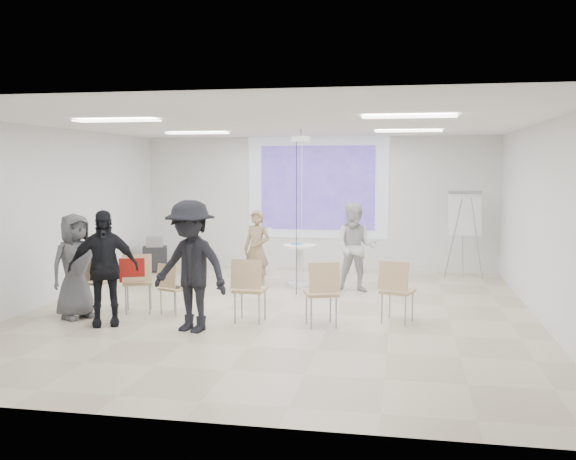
% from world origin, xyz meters
% --- Properties ---
extents(floor, '(8.00, 9.00, 0.10)m').
position_xyz_m(floor, '(0.00, 0.00, -0.05)').
color(floor, beige).
rests_on(floor, ground).
extents(ceiling, '(8.00, 9.00, 0.10)m').
position_xyz_m(ceiling, '(0.00, 0.00, 3.05)').
color(ceiling, white).
rests_on(ceiling, wall_back).
extents(wall_back, '(8.00, 0.10, 3.00)m').
position_xyz_m(wall_back, '(0.00, 4.55, 1.50)').
color(wall_back, silver).
rests_on(wall_back, floor).
extents(wall_left, '(0.10, 9.00, 3.00)m').
position_xyz_m(wall_left, '(-4.05, 0.00, 1.50)').
color(wall_left, silver).
rests_on(wall_left, floor).
extents(wall_right, '(0.10, 9.00, 3.00)m').
position_xyz_m(wall_right, '(4.05, 0.00, 1.50)').
color(wall_right, silver).
rests_on(wall_right, floor).
extents(projection_halo, '(3.20, 0.01, 2.30)m').
position_xyz_m(projection_halo, '(0.00, 4.49, 1.85)').
color(projection_halo, silver).
rests_on(projection_halo, wall_back).
extents(projection_image, '(2.60, 0.01, 1.90)m').
position_xyz_m(projection_image, '(0.00, 4.47, 1.85)').
color(projection_image, '#4831A7').
rests_on(projection_image, wall_back).
extents(pedestal_table, '(0.85, 0.85, 0.83)m').
position_xyz_m(pedestal_table, '(-0.05, 2.35, 0.46)').
color(pedestal_table, white).
rests_on(pedestal_table, floor).
extents(player_left, '(0.72, 0.59, 1.71)m').
position_xyz_m(player_left, '(-0.80, 1.88, 0.86)').
color(player_left, '#9E8261').
rests_on(player_left, floor).
extents(player_right, '(0.94, 0.78, 1.84)m').
position_xyz_m(player_right, '(1.07, 1.94, 0.92)').
color(player_right, silver).
rests_on(player_right, floor).
extents(controller_left, '(0.08, 0.14, 0.04)m').
position_xyz_m(controller_left, '(-0.62, 2.13, 1.13)').
color(controller_left, white).
rests_on(controller_left, player_left).
extents(controller_right, '(0.05, 0.12, 0.04)m').
position_xyz_m(controller_right, '(0.89, 2.19, 1.24)').
color(controller_right, silver).
rests_on(controller_right, player_right).
extents(chair_far_left, '(0.52, 0.55, 0.94)m').
position_xyz_m(chair_far_left, '(-2.96, -0.49, 0.56)').
color(chair_far_left, tan).
rests_on(chair_far_left, floor).
extents(chair_left_mid, '(0.59, 0.61, 0.97)m').
position_xyz_m(chair_left_mid, '(-2.19, -0.49, 0.57)').
color(chair_left_mid, tan).
rests_on(chair_left_mid, floor).
extents(chair_left_inner, '(0.51, 0.53, 0.82)m').
position_xyz_m(chair_left_inner, '(-1.63, -0.48, 0.48)').
color(chair_left_inner, tan).
rests_on(chair_left_inner, floor).
extents(chair_center, '(0.47, 0.50, 0.98)m').
position_xyz_m(chair_center, '(-0.30, -0.79, 0.58)').
color(chair_center, tan).
rests_on(chair_center, floor).
extents(chair_right_inner, '(0.59, 0.61, 0.97)m').
position_xyz_m(chair_right_inner, '(0.81, -0.84, 0.57)').
color(chair_right_inner, tan).
rests_on(chair_right_inner, floor).
extents(chair_right_far, '(0.57, 0.59, 0.95)m').
position_xyz_m(chair_right_far, '(1.86, -0.43, 0.56)').
color(chair_right_far, tan).
rests_on(chair_right_far, floor).
extents(red_jacket, '(0.40, 0.22, 0.37)m').
position_xyz_m(red_jacket, '(-2.22, -0.63, 0.72)').
color(red_jacket, '#A71A14').
rests_on(red_jacket, chair_left_mid).
extents(laptop, '(0.36, 0.32, 0.02)m').
position_xyz_m(laptop, '(-1.60, -0.39, 0.44)').
color(laptop, black).
rests_on(laptop, chair_left_inner).
extents(audience_left, '(1.32, 1.08, 1.96)m').
position_xyz_m(audience_left, '(-2.37, -1.28, 0.98)').
color(audience_left, black).
rests_on(audience_left, floor).
extents(audience_mid, '(1.53, 1.13, 2.12)m').
position_xyz_m(audience_mid, '(-1.00, -1.39, 1.06)').
color(audience_mid, black).
rests_on(audience_mid, floor).
extents(audience_outer, '(0.98, 1.06, 1.82)m').
position_xyz_m(audience_outer, '(-3.00, -0.95, 0.91)').
color(audience_outer, '#56575B').
rests_on(audience_outer, floor).
extents(flipchart_easel, '(0.79, 0.60, 1.83)m').
position_xyz_m(flipchart_easel, '(3.18, 3.71, 1.35)').
color(flipchart_easel, gray).
rests_on(flipchart_easel, floor).
extents(av_cart, '(0.63, 0.57, 0.79)m').
position_xyz_m(av_cart, '(-3.49, 3.43, 0.36)').
color(av_cart, black).
rests_on(av_cart, floor).
extents(ceiling_projector, '(0.30, 0.25, 3.00)m').
position_xyz_m(ceiling_projector, '(0.10, 1.49, 2.69)').
color(ceiling_projector, white).
rests_on(ceiling_projector, ceiling).
extents(fluor_panel_nw, '(1.20, 0.30, 0.02)m').
position_xyz_m(fluor_panel_nw, '(-2.00, 2.00, 2.97)').
color(fluor_panel_nw, white).
rests_on(fluor_panel_nw, ceiling).
extents(fluor_panel_ne, '(1.20, 0.30, 0.02)m').
position_xyz_m(fluor_panel_ne, '(2.00, 2.00, 2.97)').
color(fluor_panel_ne, white).
rests_on(fluor_panel_ne, ceiling).
extents(fluor_panel_sw, '(1.20, 0.30, 0.02)m').
position_xyz_m(fluor_panel_sw, '(-2.00, -1.50, 2.97)').
color(fluor_panel_sw, white).
rests_on(fluor_panel_sw, ceiling).
extents(fluor_panel_se, '(1.20, 0.30, 0.02)m').
position_xyz_m(fluor_panel_se, '(2.00, -1.50, 2.97)').
color(fluor_panel_se, white).
rests_on(fluor_panel_se, ceiling).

